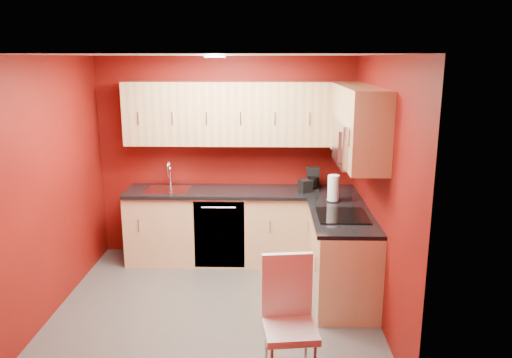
{
  "coord_description": "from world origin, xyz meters",
  "views": [
    {
      "loc": [
        0.53,
        -4.65,
        2.47
      ],
      "look_at": [
        0.39,
        0.55,
        1.21
      ],
      "focal_mm": 35.0,
      "sensor_mm": 36.0,
      "label": 1
    }
  ],
  "objects_px": {
    "coffee_maker": "(313,179)",
    "microwave": "(357,143)",
    "napkin_holder": "(305,186)",
    "dining_chair": "(290,323)",
    "paper_towel": "(333,188)",
    "sink": "(168,187)"
  },
  "relations": [
    {
      "from": "coffee_maker",
      "to": "napkin_holder",
      "type": "xyz_separation_m",
      "value": [
        -0.09,
        -0.08,
        -0.06
      ]
    },
    {
      "from": "sink",
      "to": "coffee_maker",
      "type": "bearing_deg",
      "value": 0.55
    },
    {
      "from": "microwave",
      "to": "napkin_holder",
      "type": "relative_size",
      "value": 5.24
    },
    {
      "from": "napkin_holder",
      "to": "sink",
      "type": "bearing_deg",
      "value": 177.88
    },
    {
      "from": "sink",
      "to": "dining_chair",
      "type": "relative_size",
      "value": 0.52
    },
    {
      "from": "coffee_maker",
      "to": "microwave",
      "type": "bearing_deg",
      "value": -65.52
    },
    {
      "from": "paper_towel",
      "to": "microwave",
      "type": "bearing_deg",
      "value": -75.4
    },
    {
      "from": "napkin_holder",
      "to": "paper_towel",
      "type": "distance_m",
      "value": 0.49
    },
    {
      "from": "napkin_holder",
      "to": "dining_chair",
      "type": "xyz_separation_m",
      "value": [
        -0.27,
        -2.34,
        -0.49
      ]
    },
    {
      "from": "sink",
      "to": "paper_towel",
      "type": "height_order",
      "value": "sink"
    },
    {
      "from": "paper_towel",
      "to": "napkin_holder",
      "type": "bearing_deg",
      "value": 124.99
    },
    {
      "from": "microwave",
      "to": "dining_chair",
      "type": "xyz_separation_m",
      "value": [
        -0.69,
        -1.4,
        -1.16
      ]
    },
    {
      "from": "sink",
      "to": "coffee_maker",
      "type": "distance_m",
      "value": 1.77
    },
    {
      "from": "coffee_maker",
      "to": "napkin_holder",
      "type": "relative_size",
      "value": 1.86
    },
    {
      "from": "paper_towel",
      "to": "coffee_maker",
      "type": "bearing_deg",
      "value": 111.4
    },
    {
      "from": "sink",
      "to": "paper_towel",
      "type": "distance_m",
      "value": 2.01
    },
    {
      "from": "coffee_maker",
      "to": "dining_chair",
      "type": "distance_m",
      "value": 2.51
    },
    {
      "from": "sink",
      "to": "microwave",
      "type": "bearing_deg",
      "value": -25.6
    },
    {
      "from": "napkin_holder",
      "to": "paper_towel",
      "type": "bearing_deg",
      "value": -55.01
    },
    {
      "from": "sink",
      "to": "dining_chair",
      "type": "bearing_deg",
      "value": -59.77
    },
    {
      "from": "microwave",
      "to": "napkin_holder",
      "type": "bearing_deg",
      "value": 114.09
    },
    {
      "from": "dining_chair",
      "to": "sink",
      "type": "bearing_deg",
      "value": 113.34
    }
  ]
}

